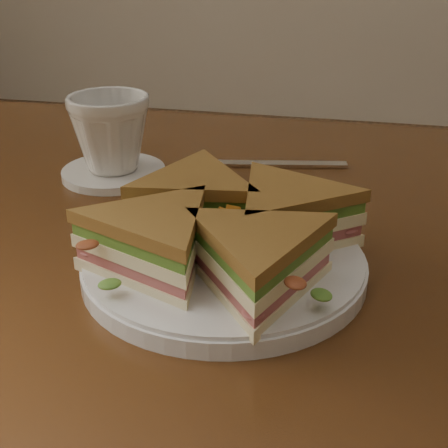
% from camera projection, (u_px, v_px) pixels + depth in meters
% --- Properties ---
extents(table, '(1.20, 0.80, 0.75)m').
position_uv_depth(table, '(284.00, 305.00, 0.71)').
color(table, '#351C0C').
rests_on(table, ground).
extents(plate, '(0.26, 0.26, 0.02)m').
position_uv_depth(plate, '(224.00, 265.00, 0.57)').
color(plate, white).
rests_on(plate, table).
extents(sandwich_wedges, '(0.31, 0.31, 0.06)m').
position_uv_depth(sandwich_wedges, '(224.00, 229.00, 0.56)').
color(sandwich_wedges, '#FFF1BC').
rests_on(sandwich_wedges, plate).
extents(crisps_mound, '(0.09, 0.09, 0.05)m').
position_uv_depth(crisps_mound, '(224.00, 233.00, 0.56)').
color(crisps_mound, '#BA6A17').
rests_on(crisps_mound, plate).
extents(spoon, '(0.18, 0.06, 0.01)m').
position_uv_depth(spoon, '(234.00, 188.00, 0.75)').
color(spoon, silver).
rests_on(spoon, table).
extents(knife, '(0.21, 0.05, 0.00)m').
position_uv_depth(knife, '(260.00, 164.00, 0.83)').
color(knife, silver).
rests_on(knife, table).
extents(saucer, '(0.13, 0.13, 0.01)m').
position_uv_depth(saucer, '(114.00, 173.00, 0.79)').
color(saucer, white).
rests_on(saucer, table).
extents(coffee_cup, '(0.12, 0.12, 0.09)m').
position_uv_depth(coffee_cup, '(111.00, 133.00, 0.77)').
color(coffee_cup, white).
rests_on(coffee_cup, saucer).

